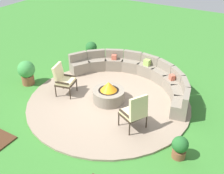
{
  "coord_description": "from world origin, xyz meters",
  "views": [
    {
      "loc": [
        3.76,
        -6.14,
        4.87
      ],
      "look_at": [
        0.0,
        0.2,
        0.45
      ],
      "focal_mm": 44.25,
      "sensor_mm": 36.0,
      "label": 1
    }
  ],
  "objects_px": {
    "curved_stone_bench": "(138,74)",
    "potted_plant_0": "(180,147)",
    "fire_pit": "(109,94)",
    "potted_plant_1": "(27,72)",
    "potted_plant_2": "(91,50)",
    "lounge_chair_front_left": "(63,79)",
    "lounge_chair_front_right": "(135,111)"
  },
  "relations": [
    {
      "from": "potted_plant_0",
      "to": "fire_pit",
      "type": "bearing_deg",
      "value": 156.54
    },
    {
      "from": "lounge_chair_front_left",
      "to": "potted_plant_1",
      "type": "bearing_deg",
      "value": -100.41
    },
    {
      "from": "potted_plant_0",
      "to": "potted_plant_1",
      "type": "xyz_separation_m",
      "value": [
        -5.67,
        0.71,
        0.17
      ]
    },
    {
      "from": "curved_stone_bench",
      "to": "potted_plant_0",
      "type": "relative_size",
      "value": 7.86
    },
    {
      "from": "potted_plant_1",
      "to": "potted_plant_2",
      "type": "bearing_deg",
      "value": 74.79
    },
    {
      "from": "lounge_chair_front_left",
      "to": "potted_plant_2",
      "type": "xyz_separation_m",
      "value": [
        -0.78,
        2.72,
        -0.18
      ]
    },
    {
      "from": "lounge_chair_front_left",
      "to": "lounge_chair_front_right",
      "type": "bearing_deg",
      "value": 67.82
    },
    {
      "from": "curved_stone_bench",
      "to": "potted_plant_0",
      "type": "xyz_separation_m",
      "value": [
        2.42,
        -2.72,
        -0.04
      ]
    },
    {
      "from": "curved_stone_bench",
      "to": "fire_pit",
      "type": "bearing_deg",
      "value": -98.91
    },
    {
      "from": "potted_plant_0",
      "to": "potted_plant_2",
      "type": "height_order",
      "value": "potted_plant_2"
    },
    {
      "from": "lounge_chair_front_right",
      "to": "potted_plant_2",
      "type": "relative_size",
      "value": 1.42
    },
    {
      "from": "lounge_chair_front_left",
      "to": "potted_plant_1",
      "type": "distance_m",
      "value": 1.55
    },
    {
      "from": "curved_stone_bench",
      "to": "potted_plant_1",
      "type": "height_order",
      "value": "potted_plant_1"
    },
    {
      "from": "potted_plant_2",
      "to": "potted_plant_1",
      "type": "bearing_deg",
      "value": -105.21
    },
    {
      "from": "lounge_chair_front_right",
      "to": "potted_plant_0",
      "type": "relative_size",
      "value": 1.81
    },
    {
      "from": "lounge_chair_front_left",
      "to": "lounge_chair_front_right",
      "type": "height_order",
      "value": "lounge_chair_front_right"
    },
    {
      "from": "curved_stone_bench",
      "to": "lounge_chair_front_left",
      "type": "distance_m",
      "value": 2.6
    },
    {
      "from": "fire_pit",
      "to": "potted_plant_0",
      "type": "relative_size",
      "value": 1.67
    },
    {
      "from": "potted_plant_1",
      "to": "potted_plant_2",
      "type": "xyz_separation_m",
      "value": [
        0.76,
        2.8,
        -0.06
      ]
    },
    {
      "from": "curved_stone_bench",
      "to": "potted_plant_1",
      "type": "bearing_deg",
      "value": -148.25
    },
    {
      "from": "potted_plant_0",
      "to": "potted_plant_2",
      "type": "bearing_deg",
      "value": 144.49
    },
    {
      "from": "lounge_chair_front_right",
      "to": "potted_plant_1",
      "type": "relative_size",
      "value": 1.24
    },
    {
      "from": "fire_pit",
      "to": "potted_plant_0",
      "type": "bearing_deg",
      "value": -23.46
    },
    {
      "from": "potted_plant_2",
      "to": "potted_plant_0",
      "type": "bearing_deg",
      "value": -35.51
    },
    {
      "from": "lounge_chair_front_left",
      "to": "potted_plant_2",
      "type": "distance_m",
      "value": 2.83
    },
    {
      "from": "fire_pit",
      "to": "curved_stone_bench",
      "type": "bearing_deg",
      "value": 81.09
    },
    {
      "from": "potted_plant_0",
      "to": "curved_stone_bench",
      "type": "bearing_deg",
      "value": 131.64
    },
    {
      "from": "fire_pit",
      "to": "curved_stone_bench",
      "type": "xyz_separation_m",
      "value": [
        0.25,
        1.56,
        0.04
      ]
    },
    {
      "from": "lounge_chair_front_left",
      "to": "potted_plant_2",
      "type": "bearing_deg",
      "value": -177.38
    },
    {
      "from": "potted_plant_0",
      "to": "potted_plant_1",
      "type": "bearing_deg",
      "value": 172.9
    },
    {
      "from": "fire_pit",
      "to": "potted_plant_2",
      "type": "height_order",
      "value": "potted_plant_2"
    },
    {
      "from": "potted_plant_1",
      "to": "potted_plant_2",
      "type": "relative_size",
      "value": 1.14
    }
  ]
}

